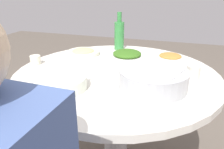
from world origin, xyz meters
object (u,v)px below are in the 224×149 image
at_px(soup_bowl, 60,83).
at_px(rice_bowl, 153,78).
at_px(dish_greens, 126,55).
at_px(green_bottle, 119,35).
at_px(dish_tofu_braise, 170,57).
at_px(dish_noodles, 83,52).
at_px(tea_cup_far, 194,71).
at_px(tea_cup_near, 35,60).
at_px(round_dining_table, 116,97).

bearing_deg(soup_bowl, rice_bowl, -70.68).
relative_size(dish_greens, green_bottle, 0.87).
xyz_separation_m(dish_tofu_braise, green_bottle, (0.13, 0.38, 0.09)).
height_order(dish_noodles, tea_cup_far, tea_cup_far).
relative_size(dish_greens, dish_noodles, 1.04).
xyz_separation_m(rice_bowl, tea_cup_near, (0.11, 0.72, -0.02)).
distance_m(round_dining_table, green_bottle, 0.53).
height_order(soup_bowl, tea_cup_far, tea_cup_far).
bearing_deg(round_dining_table, dish_noodles, 52.67).
xyz_separation_m(green_bottle, tea_cup_far, (-0.39, -0.51, -0.08)).
height_order(rice_bowl, tea_cup_far, rice_bowl).
bearing_deg(tea_cup_near, rice_bowl, -98.61).
bearing_deg(round_dining_table, rice_bowl, -122.84).
bearing_deg(green_bottle, rice_bowl, -150.44).
distance_m(round_dining_table, dish_greens, 0.30).
bearing_deg(tea_cup_far, dish_tofu_braise, 26.79).
xyz_separation_m(dish_noodles, tea_cup_near, (-0.27, 0.19, 0.01)).
distance_m(round_dining_table, soup_bowl, 0.39).
bearing_deg(dish_noodles, dish_tofu_braise, -82.48).
height_order(round_dining_table, dish_noodles, dish_noodles).
xyz_separation_m(rice_bowl, green_bottle, (0.58, 0.33, 0.06)).
distance_m(round_dining_table, dish_tofu_braise, 0.45).
distance_m(dish_noodles, dish_tofu_braise, 0.58).
xyz_separation_m(soup_bowl, tea_cup_near, (0.25, 0.31, -0.00)).
relative_size(rice_bowl, soup_bowl, 1.32).
relative_size(round_dining_table, dish_greens, 4.76).
relative_size(rice_bowl, dish_greens, 1.36).
relative_size(dish_greens, dish_tofu_braise, 1.23).
relative_size(soup_bowl, dish_greens, 1.03).
bearing_deg(dish_noodles, dish_greens, -88.43).
relative_size(dish_greens, tea_cup_far, 3.43).
distance_m(rice_bowl, dish_greens, 0.45).
relative_size(round_dining_table, dish_noodles, 4.96).
bearing_deg(round_dining_table, soup_bowl, 147.09).
bearing_deg(tea_cup_near, dish_tofu_braise, -65.85).
bearing_deg(tea_cup_near, dish_noodles, -35.39).
bearing_deg(green_bottle, tea_cup_near, 140.72).
bearing_deg(rice_bowl, green_bottle, 29.56).
height_order(soup_bowl, dish_greens, soup_bowl).
height_order(dish_greens, dish_tofu_braise, dish_greens).
xyz_separation_m(dish_greens, tea_cup_far, (-0.20, -0.41, 0.01)).
bearing_deg(dish_tofu_braise, tea_cup_far, -153.21).
xyz_separation_m(round_dining_table, rice_bowl, (-0.14, -0.22, 0.21)).
xyz_separation_m(dish_tofu_braise, tea_cup_far, (-0.26, -0.13, 0.02)).
xyz_separation_m(round_dining_table, tea_cup_near, (-0.03, 0.50, 0.19)).
bearing_deg(dish_greens, dish_tofu_braise, -76.08).
height_order(dish_noodles, dish_tofu_braise, dish_noodles).
bearing_deg(green_bottle, round_dining_table, -165.94).
relative_size(round_dining_table, tea_cup_near, 17.94).
xyz_separation_m(round_dining_table, tea_cup_far, (0.05, -0.40, 0.19)).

